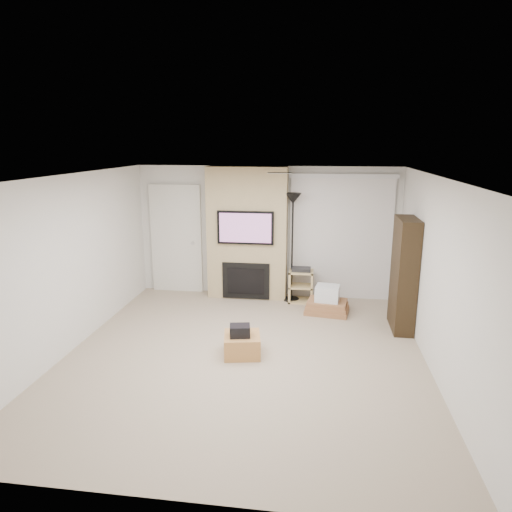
# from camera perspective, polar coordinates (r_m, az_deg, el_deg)

# --- Properties ---
(floor) EXTENTS (5.00, 5.50, 0.00)m
(floor) POSITION_cam_1_polar(r_m,az_deg,el_deg) (6.60, -1.45, -12.27)
(floor) COLOR tan
(floor) RESTS_ON ground
(ceiling) EXTENTS (5.00, 5.50, 0.00)m
(ceiling) POSITION_cam_1_polar(r_m,az_deg,el_deg) (5.94, -1.60, 9.92)
(ceiling) COLOR white
(ceiling) RESTS_ON wall_back
(wall_back) EXTENTS (5.00, 0.00, 2.50)m
(wall_back) POSITION_cam_1_polar(r_m,az_deg,el_deg) (8.80, 1.37, 3.05)
(wall_back) COLOR silver
(wall_back) RESTS_ON ground
(wall_front) EXTENTS (5.00, 0.00, 2.50)m
(wall_front) POSITION_cam_1_polar(r_m,az_deg,el_deg) (3.64, -8.71, -13.47)
(wall_front) COLOR silver
(wall_front) RESTS_ON ground
(wall_left) EXTENTS (0.00, 5.50, 2.50)m
(wall_left) POSITION_cam_1_polar(r_m,az_deg,el_deg) (6.99, -22.18, -0.89)
(wall_left) COLOR silver
(wall_left) RESTS_ON ground
(wall_right) EXTENTS (0.00, 5.50, 2.50)m
(wall_right) POSITION_cam_1_polar(r_m,az_deg,el_deg) (6.27, 21.69, -2.49)
(wall_right) COLOR silver
(wall_right) RESTS_ON ground
(hvac_vent) EXTENTS (0.35, 0.18, 0.01)m
(hvac_vent) POSITION_cam_1_polar(r_m,az_deg,el_deg) (6.68, 2.98, 10.34)
(hvac_vent) COLOR silver
(hvac_vent) RESTS_ON ceiling
(ottoman) EXTENTS (0.58, 0.58, 0.30)m
(ottoman) POSITION_cam_1_polar(r_m,az_deg,el_deg) (6.55, -1.75, -11.02)
(ottoman) COLOR #B87E44
(ottoman) RESTS_ON floor
(black_bag) EXTENTS (0.31, 0.27, 0.16)m
(black_bag) POSITION_cam_1_polar(r_m,az_deg,el_deg) (6.42, -2.03, -9.32)
(black_bag) COLOR black
(black_bag) RESTS_ON ottoman
(fireplace_wall) EXTENTS (1.50, 0.47, 2.50)m
(fireplace_wall) POSITION_cam_1_polar(r_m,az_deg,el_deg) (8.65, -1.09, 2.75)
(fireplace_wall) COLOR tan
(fireplace_wall) RESTS_ON floor
(entry_door) EXTENTS (1.02, 0.11, 2.14)m
(entry_door) POSITION_cam_1_polar(r_m,az_deg,el_deg) (9.18, -9.90, 2.05)
(entry_door) COLOR silver
(entry_door) RESTS_ON floor
(vertical_blinds) EXTENTS (1.98, 0.10, 2.37)m
(vertical_blinds) POSITION_cam_1_polar(r_m,az_deg,el_deg) (8.71, 10.54, 2.85)
(vertical_blinds) COLOR silver
(vertical_blinds) RESTS_ON floor
(floor_lamp) EXTENTS (0.30, 0.30, 2.04)m
(floor_lamp) POSITION_cam_1_polar(r_m,az_deg,el_deg) (8.38, 4.61, 4.90)
(floor_lamp) COLOR black
(floor_lamp) RESTS_ON floor
(av_stand) EXTENTS (0.45, 0.38, 0.66)m
(av_stand) POSITION_cam_1_polar(r_m,az_deg,el_deg) (8.61, 5.64, -3.48)
(av_stand) COLOR tan
(av_stand) RESTS_ON floor
(box_stack) EXTENTS (0.81, 0.66, 0.49)m
(box_stack) POSITION_cam_1_polar(r_m,az_deg,el_deg) (8.16, 8.89, -5.76)
(box_stack) COLOR #98643F
(box_stack) RESTS_ON floor
(bookshelf) EXTENTS (0.30, 0.80, 1.80)m
(bookshelf) POSITION_cam_1_polar(r_m,az_deg,el_deg) (7.55, 18.00, -2.23)
(bookshelf) COLOR black
(bookshelf) RESTS_ON floor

